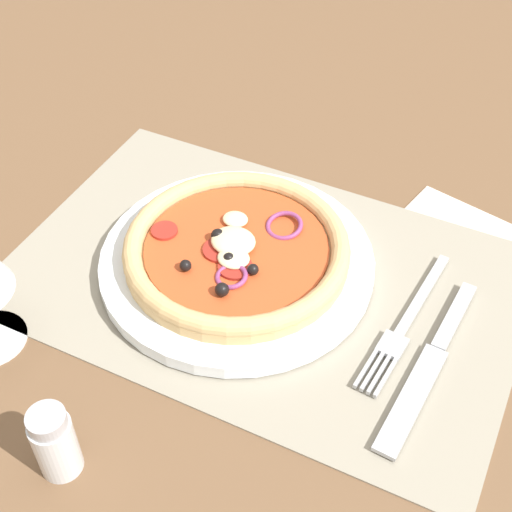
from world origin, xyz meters
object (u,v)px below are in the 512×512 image
Objects in this scene: plate at (236,263)px; knife at (430,364)px; fork at (403,327)px; napkin at (452,233)px; pizza at (236,249)px; pepper_shaker at (55,442)px.

knife is at bearing 171.02° from plate.
fork is 4.38cm from knife.
pizza is at bearing 39.38° from napkin.
plate is 2.31× the size of napkin.
pizza is 16.73cm from fork.
plate is 1.22× the size of pizza.
pepper_shaker is (2.51, 24.02, 2.16)cm from plate.
plate is at bearing -95.31° from pizza.
napkin is 42.91cm from pepper_shaker.
pizza is 1.89× the size of napkin.
knife is (-19.83, 3.13, -0.44)cm from plate.
plate is at bearing 39.35° from napkin.
plate is at bearing -85.57° from fork.
napkin is at bearing -117.27° from pepper_shaker.
napkin is at bearing -176.98° from fork.
plate is 20.08cm from knife.
pizza is 20.20cm from knife.
pizza is 24.14cm from pepper_shaker.
napkin is at bearing -166.58° from knife.
plate is 3.87× the size of pepper_shaker.
pepper_shaker is at bearing 84.04° from plate.
pizza is at bearing -85.52° from fork.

